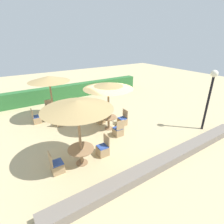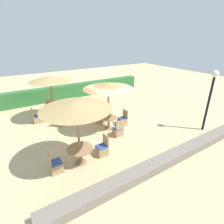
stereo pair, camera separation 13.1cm
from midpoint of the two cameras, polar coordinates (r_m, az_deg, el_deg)
name	(u,v)px [view 2 (the right image)]	position (r m, az deg, el deg)	size (l,w,h in m)	color
ground_plane	(118,130)	(9.86, 2.25, -5.98)	(40.00, 40.00, 0.00)	#C6B284
hedge_row	(73,91)	(15.49, -12.53, 6.78)	(13.00, 0.70, 1.12)	#2D6B33
stone_border	(164,161)	(7.69, 17.13, -15.06)	(10.00, 0.56, 0.36)	slate
lamp_post	(212,89)	(10.43, 30.06, 6.46)	(0.36, 0.36, 3.32)	black
parasol_back_left	(50,79)	(10.97, -19.40, 10.20)	(2.40, 2.40, 2.76)	#93704C
round_table_back_left	(54,110)	(11.54, -18.10, 0.53)	(1.15, 1.15, 0.72)	#93704C
patio_chair_back_left_west	(37,119)	(11.53, -22.96, -1.97)	(0.46, 0.46, 0.93)	tan
patio_chair_back_left_east	(71,112)	(11.88, -12.83, 0.11)	(0.46, 0.46, 0.93)	tan
patio_chair_back_left_north	(51,109)	(12.63, -19.15, 0.79)	(0.46, 0.46, 0.93)	tan
patio_chair_back_left_south	(60,121)	(10.74, -16.28, -2.83)	(0.46, 0.46, 0.93)	tan
parasol_front_left	(76,105)	(6.39, -11.12, 2.27)	(2.64, 2.64, 2.75)	#93704C
round_table_front_left	(80,151)	(7.34, -9.89, -12.59)	(1.05, 1.05, 0.72)	#93704C
patio_chair_front_left_west	(56,166)	(7.34, -17.40, -16.41)	(0.46, 0.46, 0.93)	tan
patio_chair_front_left_east	(102,149)	(7.87, -2.77, -12.11)	(0.46, 0.46, 0.93)	tan
parasol_center	(108,86)	(9.11, -0.83, 8.60)	(2.63, 2.63, 2.68)	#93704C
round_table_center	(109,120)	(9.79, -0.77, -2.61)	(0.91, 0.91, 0.73)	#93704C
patio_chair_center_south	(118,131)	(9.26, 2.36, -6.22)	(0.46, 0.46, 0.93)	tan
patio_chair_center_north	(100,119)	(10.63, -3.47, -2.14)	(0.46, 0.46, 0.93)	tan
patio_chair_center_east	(123,121)	(10.35, 3.81, -2.90)	(0.46, 0.46, 0.93)	tan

